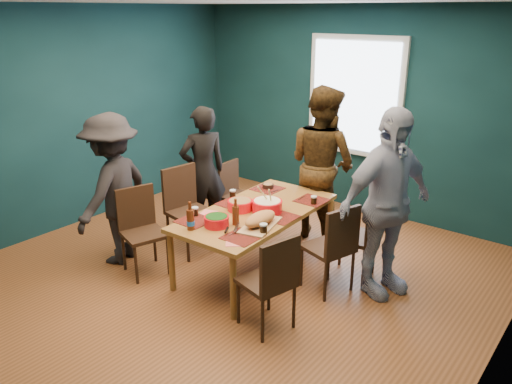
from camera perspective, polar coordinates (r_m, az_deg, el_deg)
room at (r=5.02m, az=-0.72°, el=5.69°), size 5.01×5.01×2.71m
dining_table at (r=5.14m, az=0.03°, el=-2.76°), size 0.97×1.84×0.69m
chair_left_far at (r=6.30m, az=-2.50°, el=0.30°), size 0.39×0.39×0.83m
chair_left_mid at (r=5.69m, az=-8.07°, el=-1.22°), size 0.50×0.50×0.98m
chair_left_near at (r=5.34m, az=-13.09°, el=-3.54°), size 0.51×0.51×0.90m
chair_right_far at (r=5.12m, az=12.05°, el=-4.23°), size 0.50×0.50×0.94m
chair_right_mid at (r=4.83m, az=8.96°, el=-5.76°), size 0.52×0.52×0.91m
chair_right_near at (r=4.23m, az=1.89°, el=-9.69°), size 0.49×0.49×0.89m
person_far_left at (r=6.02m, az=-6.05°, el=2.34°), size 0.58×0.68×1.59m
person_back at (r=5.92m, az=7.55°, el=3.21°), size 1.02×0.87×1.83m
person_right at (r=4.81m, az=14.66°, el=-1.33°), size 0.81×1.16×1.83m
person_near_left at (r=5.51m, az=-16.00°, el=0.25°), size 0.88×1.19×1.64m
bowl_salad at (r=5.10m, az=-1.83°, el=-1.47°), size 0.26×0.26×0.11m
bowl_dumpling at (r=5.04m, az=1.28°, el=-1.58°), size 0.31×0.31×0.29m
bowl_herbs at (r=4.74m, az=-4.53°, el=-3.28°), size 0.24×0.24×0.10m
cutting_board at (r=4.72m, az=0.46°, el=-3.24°), size 0.37×0.65×0.14m
small_bowl at (r=5.73m, az=1.38°, el=0.70°), size 0.13×0.13×0.05m
beer_bottle_a at (r=4.68m, az=-7.49°, el=-3.15°), size 0.08×0.08×0.28m
beer_bottle_b at (r=4.75m, az=-2.34°, el=-2.60°), size 0.07×0.07×0.26m
cola_glass_a at (r=5.00m, az=-6.97°, el=-2.18°), size 0.07×0.07×0.09m
cola_glass_b at (r=4.56m, az=0.86°, el=-4.19°), size 0.07×0.07×0.10m
cola_glass_c at (r=5.29m, az=6.63°, el=-0.89°), size 0.07×0.07×0.09m
cola_glass_d at (r=5.42m, az=-2.67°, el=-0.20°), size 0.07×0.07×0.10m
napkin_a at (r=4.93m, az=3.61°, el=-2.97°), size 0.16×0.16×0.00m
napkin_b at (r=5.06m, az=-5.45°, el=-2.40°), size 0.19×0.19×0.00m
napkin_c at (r=4.42m, az=-2.53°, el=-5.84°), size 0.20×0.20×0.00m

